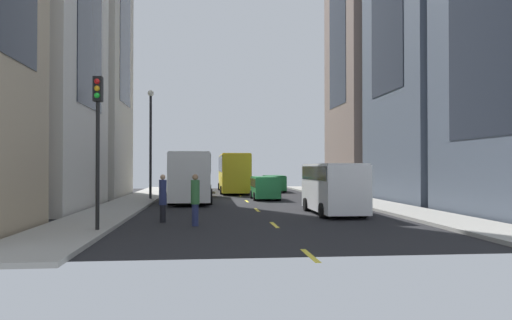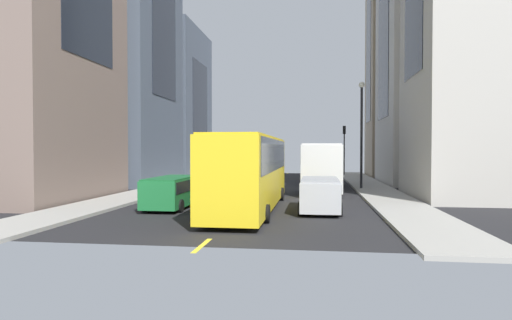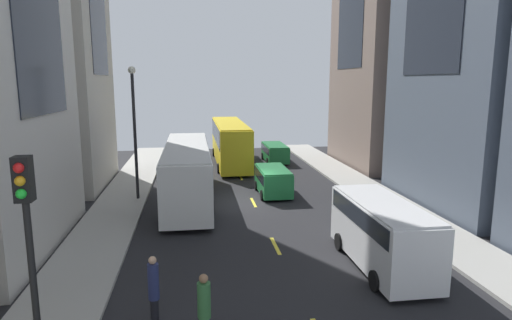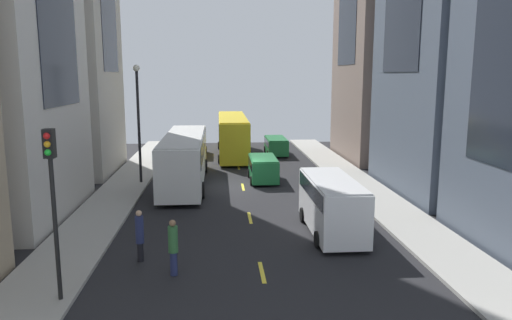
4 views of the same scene
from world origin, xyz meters
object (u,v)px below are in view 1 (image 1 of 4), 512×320
at_px(streetcar_yellow, 233,170).
at_px(pedestrian_crossing_near, 195,198).
at_px(delivery_van_white, 333,184).
at_px(traffic_light_near_corner, 98,123).
at_px(car_green_2, 265,186).
at_px(car_green_0, 274,182).
at_px(pedestrian_walking_far, 163,197).
at_px(city_bus_white, 192,173).
at_px(car_silver_1, 198,182).

bearing_deg(streetcar_yellow, pedestrian_crossing_near, -96.36).
bearing_deg(delivery_van_white, pedestrian_crossing_near, -147.97).
relative_size(delivery_van_white, traffic_light_near_corner, 1.09).
xyz_separation_m(car_green_2, pedestrian_crossing_near, (-4.76, -15.70, 0.13)).
distance_m(delivery_van_white, traffic_light_near_corner, 12.37).
distance_m(streetcar_yellow, car_green_2, 11.21).
relative_size(car_green_0, pedestrian_walking_far, 2.16).
distance_m(car_green_2, traffic_light_near_corner, 19.74).
relative_size(pedestrian_walking_far, traffic_light_near_corner, 0.38).
height_order(city_bus_white, car_green_0, city_bus_white).
xyz_separation_m(delivery_van_white, pedestrian_crossing_near, (-6.89, -4.31, -0.38)).
xyz_separation_m(delivery_van_white, pedestrian_walking_far, (-8.33, -2.84, -0.40)).
bearing_deg(car_silver_1, pedestrian_walking_far, -92.30).
relative_size(car_green_2, pedestrian_crossing_near, 1.90).
bearing_deg(car_green_2, car_silver_1, 114.40).
bearing_deg(car_green_2, streetcar_yellow, 99.17).
xyz_separation_m(pedestrian_walking_far, traffic_light_near_corner, (-2.02, -3.47, 2.90)).
xyz_separation_m(pedestrian_walking_far, pedestrian_crossing_near, (1.44, -1.48, 0.02)).
xyz_separation_m(city_bus_white, pedestrian_crossing_near, (0.58, -15.18, -0.88)).
relative_size(car_green_2, pedestrian_walking_far, 1.93).
distance_m(streetcar_yellow, delivery_van_white, 22.75).
bearing_deg(streetcar_yellow, traffic_light_near_corner, -102.62).
xyz_separation_m(car_green_0, pedestrian_walking_far, (-8.42, -25.37, 0.18)).
bearing_deg(city_bus_white, delivery_van_white, -55.49).
height_order(city_bus_white, car_green_2, city_bus_white).
bearing_deg(city_bus_white, car_green_2, 5.57).
distance_m(car_green_2, pedestrian_crossing_near, 16.41).
bearing_deg(car_green_0, streetcar_yellow, -178.09).
relative_size(city_bus_white, car_silver_1, 2.95).
distance_m(pedestrian_walking_far, pedestrian_crossing_near, 2.06).
distance_m(streetcar_yellow, car_silver_1, 3.61).
distance_m(city_bus_white, streetcar_yellow, 12.07).
bearing_deg(car_green_0, delivery_van_white, -90.22).
distance_m(car_green_2, pedestrian_walking_far, 15.52).
height_order(car_green_0, traffic_light_near_corner, traffic_light_near_corner).
xyz_separation_m(streetcar_yellow, car_silver_1, (-3.39, 0.37, -1.19)).
bearing_deg(car_green_2, traffic_light_near_corner, -114.88).
distance_m(pedestrian_walking_far, traffic_light_near_corner, 4.96).
height_order(delivery_van_white, traffic_light_near_corner, traffic_light_near_corner).
height_order(delivery_van_white, pedestrian_walking_far, delivery_van_white).
relative_size(streetcar_yellow, traffic_light_near_corner, 2.29).
height_order(city_bus_white, delivery_van_white, city_bus_white).
xyz_separation_m(car_green_0, traffic_light_near_corner, (-10.43, -28.85, 3.08)).
xyz_separation_m(delivery_van_white, car_green_0, (0.09, 22.54, -0.58)).
xyz_separation_m(car_green_2, pedestrian_walking_far, (-6.19, -14.23, 0.11)).
bearing_deg(city_bus_white, pedestrian_walking_far, -93.57).
height_order(car_green_2, pedestrian_crossing_near, pedestrian_crossing_near).
height_order(streetcar_yellow, car_green_0, streetcar_yellow).
bearing_deg(pedestrian_walking_far, car_silver_1, -55.17).
bearing_deg(delivery_van_white, car_green_2, 100.62).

